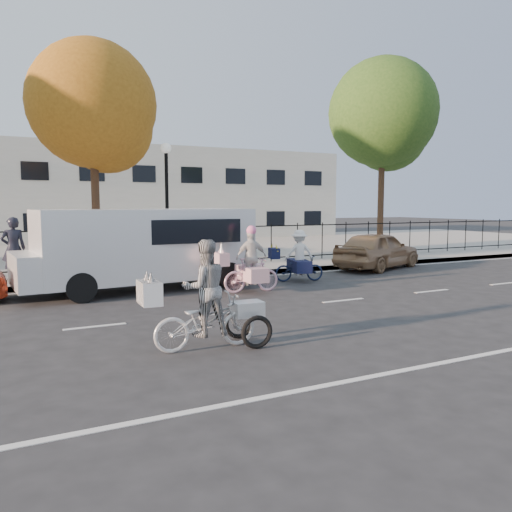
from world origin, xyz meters
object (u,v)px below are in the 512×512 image
bull_bike (298,261)px  lamppost (167,183)px  lot_car_d (211,240)px  zebra_trike (206,307)px  white_van (143,246)px  lot_car_c (128,246)px  gold_sedan (378,250)px  unicorn_bike (250,268)px  pedestrian (13,248)px

bull_bike → lamppost: bearing=55.3°
lamppost → lot_car_d: lamppost is taller
zebra_trike → white_van: size_ratio=0.33×
lamppost → lot_car_c: 4.18m
bull_bike → lot_car_c: bearing=42.7°
bull_bike → gold_sedan: bull_bike is taller
zebra_trike → gold_sedan: (9.42, 6.87, -0.01)m
white_van → gold_sedan: (8.95, 0.70, -0.55)m
lamppost → unicorn_bike: bearing=-79.0°
lot_car_d → lamppost: bearing=-110.9°
bull_bike → lot_car_c: (-3.76, 6.98, 0.10)m
gold_sedan → lot_car_d: 7.51m
lamppost → lot_car_c: lamppost is taller
pedestrian → lot_car_c: size_ratio=0.53×
white_van → lamppost: bearing=56.5°
zebra_trike → lot_car_d: size_ratio=0.57×
white_van → gold_sedan: 8.99m
zebra_trike → lot_car_d: (5.20, 13.08, 0.08)m
lamppost → lot_car_c: (-0.64, 3.39, -2.37)m
gold_sedan → lot_car_d: bearing=13.3°
gold_sedan → lot_car_c: gold_sedan is taller
white_van → lot_car_c: size_ratio=1.83×
unicorn_bike → white_van: 3.09m
white_van → pedestrian: bearing=135.6°
zebra_trike → bull_bike: zebra_trike is taller
lamppost → unicorn_bike: (0.92, -4.71, -2.43)m
unicorn_bike → bull_bike: unicorn_bike is taller
lamppost → zebra_trike: size_ratio=2.02×
zebra_trike → pedestrian: size_ratio=1.14×
zebra_trike → gold_sedan: bearing=-51.6°
gold_sedan → lot_car_c: bearing=33.7°
pedestrian → lot_car_d: (7.97, 4.30, -0.30)m
lamppost → lot_car_d: bearing=51.3°
gold_sedan → lot_car_d: (-4.22, 6.21, 0.09)m
lot_car_d → unicorn_bike: bearing=-86.7°
lamppost → bull_bike: (3.12, -3.59, -2.47)m
bull_bike → pedestrian: (-7.96, 3.21, 0.45)m
lamppost → bull_bike: size_ratio=2.42×
pedestrian → lot_car_d: size_ratio=0.50×
lamppost → gold_sedan: lamppost is taller
lot_car_d → zebra_trike: bearing=-93.9°
zebra_trike → lot_car_c: size_ratio=0.60×
pedestrian → lamppost: bearing=-179.4°
lamppost → lot_car_c: size_ratio=1.21×
zebra_trike → white_van: (0.48, 6.17, 0.54)m
bull_bike → lot_car_d: size_ratio=0.48×
gold_sedan → pedestrian: 12.35m
bull_bike → lot_car_d: bull_bike is taller
zebra_trike → gold_sedan: 11.67m
bull_bike → pedestrian: pedestrian is taller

